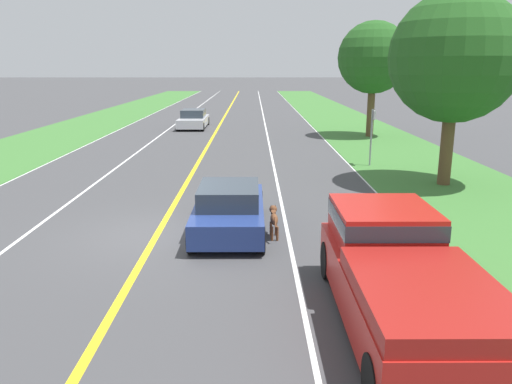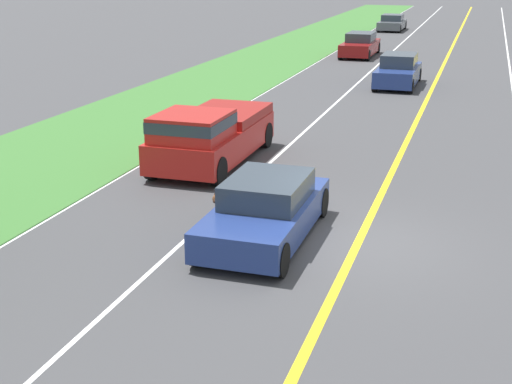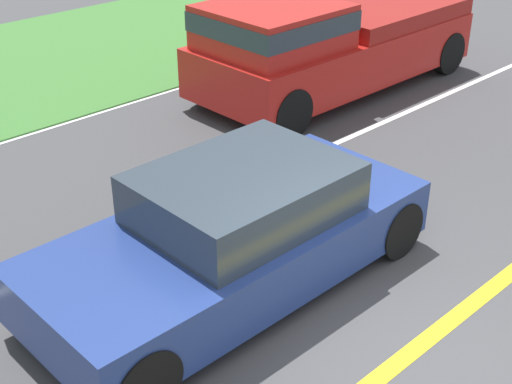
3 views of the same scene
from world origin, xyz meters
name	(u,v)px [view 3 (image 3 of 3)]	position (x,y,z in m)	size (l,w,h in m)	color
ground_plane	(402,360)	(0.00, 0.00, 0.00)	(400.00, 400.00, 0.00)	#424244
centre_divider_line	(402,359)	(0.00, 0.00, 0.00)	(0.18, 160.00, 0.01)	yellow
lane_edge_line_right	(30,133)	(7.00, 0.00, 0.00)	(0.14, 160.00, 0.01)	white
lane_dash_same_dir	(168,218)	(3.50, 0.00, 0.00)	(0.10, 160.00, 0.01)	white
ego_car	(235,234)	(1.93, 0.31, 0.62)	(1.87, 4.30, 1.31)	navy
dog	(200,187)	(3.11, -0.21, 0.51)	(0.23, 1.07, 0.80)	brown
pickup_truck	(326,42)	(5.11, -4.68, 0.89)	(2.13, 5.31, 1.74)	red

